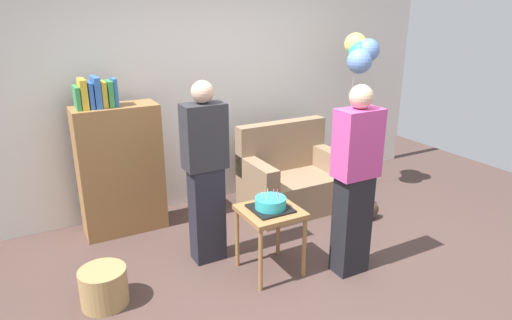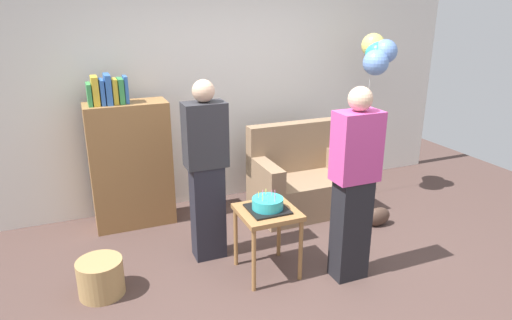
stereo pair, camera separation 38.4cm
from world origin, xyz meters
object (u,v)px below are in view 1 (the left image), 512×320
Objects in this scene: wicker_basket at (104,287)px; person_blowing_candles at (206,173)px; bookshelf at (120,167)px; side_table at (270,219)px; birthday_cake at (270,204)px; balloon_bunch at (361,52)px; couch at (291,179)px; handbag at (368,211)px; person_holding_cake at (355,182)px.

person_blowing_candles is at bearing 14.00° from wicker_basket.
bookshelf is 0.97× the size of person_blowing_candles.
bookshelf is at bearing 123.28° from side_table.
wicker_basket is at bearing 170.89° from birthday_cake.
bookshelf is at bearing 172.77° from balloon_bunch.
birthday_cake is (-0.00, -0.00, 0.14)m from side_table.
couch is 0.91m from handbag.
balloon_bunch is at bearing 30.54° from side_table.
person_blowing_candles reaches higher than bookshelf.
couch reaches higher than wicker_basket.
bookshelf is (-1.79, 0.36, 0.34)m from couch.
side_table reaches higher than wicker_basket.
balloon_bunch is (2.17, 0.60, 0.86)m from person_blowing_candles.
birthday_cake is 0.20× the size of person_blowing_candles.
handbag is (0.56, -0.68, -0.24)m from couch.
bookshelf is 0.97× the size of person_holding_cake.
person_blowing_candles is at bearing -155.35° from couch.
person_holding_cake reaches higher than side_table.
birthday_cake is at bearing -138.26° from side_table.
person_holding_cake is at bearing -48.20° from bookshelf.
side_table is at bearing 41.74° from birthday_cake.
person_blowing_candles is at bearing -60.30° from bookshelf.
handbag is at bearing 13.83° from side_table.
wicker_basket is 0.19× the size of balloon_bunch.
balloon_bunch is at bearing 14.93° from wicker_basket.
couch is at bearing -91.72° from person_holding_cake.
person_holding_cake is 4.53× the size of wicker_basket.
person_holding_cake reaches higher than birthday_cake.
side_table is (0.92, -1.40, -0.18)m from bookshelf.
bookshelf is 4.40× the size of wicker_basket.
person_blowing_candles is 2.41m from balloon_bunch.
birthday_cake is 1.57m from handbag.
side_table is 1.53m from handbag.
balloon_bunch is (0.35, 0.70, 1.60)m from handbag.
birthday_cake reaches higher than side_table.
couch is 0.67× the size of person_holding_cake.
wicker_basket is (-1.35, 0.22, -0.35)m from side_table.
couch is at bearing 49.79° from side_table.
balloon_bunch is (1.79, 1.05, 1.06)m from birthday_cake.
wicker_basket reaches higher than handbag.
bookshelf reaches higher than wicker_basket.
side_table is 1.84× the size of birthday_cake.
birthday_cake reaches higher than wicker_basket.
person_blowing_candles is at bearing -164.65° from balloon_bunch.
couch is 1.86m from bookshelf.
person_holding_cake reaches higher than couch.
couch is 0.69× the size of bookshelf.
handbag is at bearing -50.89° from couch.
couch is 0.67× the size of person_blowing_candles.
bookshelf is 1.68m from side_table.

